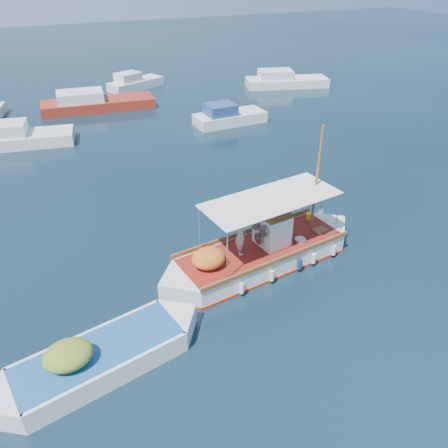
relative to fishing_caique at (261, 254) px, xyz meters
name	(u,v)px	position (x,y,z in m)	size (l,w,h in m)	color
ground	(237,258)	(-0.73, 0.78, -0.51)	(160.00, 160.00, 0.00)	black
fishing_caique	(261,254)	(0.00, 0.00, 0.00)	(9.35, 3.47, 5.76)	white
dinghy	(99,360)	(-7.19, -2.85, -0.15)	(6.97, 3.04, 1.74)	white
bg_boat_nw	(20,138)	(-8.72, 18.56, -0.02)	(6.83, 3.40, 1.80)	silver
bg_boat_n	(95,104)	(-2.68, 24.75, -0.02)	(9.35, 3.57, 1.80)	maroon
bg_boat_ne	(228,117)	(6.08, 16.97, -0.02)	(5.53, 2.45, 1.80)	silver
bg_boat_e	(284,81)	(15.71, 24.90, -0.02)	(8.35, 4.64, 1.80)	silver
bg_boat_far_n	(134,83)	(1.96, 30.04, -0.02)	(5.80, 4.04, 1.80)	silver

